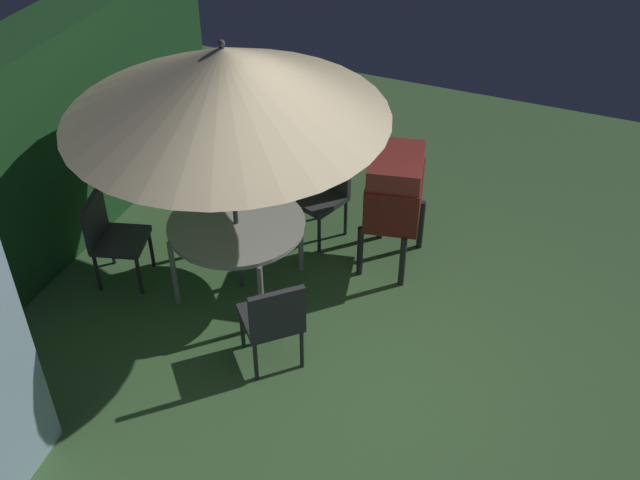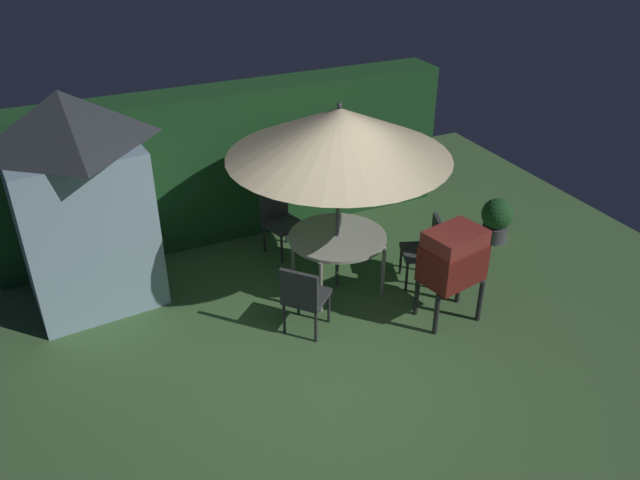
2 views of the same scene
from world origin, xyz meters
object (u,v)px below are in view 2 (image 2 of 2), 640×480
garden_shed (79,199)px  chair_near_shed (280,218)px  patio_umbrella (339,133)px  chair_toward_hedge (427,247)px  patio_table (337,240)px  potted_plant_by_shed (497,219)px  chair_far_side (304,295)px  bbq_grill (453,258)px

garden_shed → chair_near_shed: 2.68m
patio_umbrella → chair_toward_hedge: 1.97m
patio_table → potted_plant_by_shed: bearing=1.9°
garden_shed → patio_umbrella: size_ratio=1.00×
chair_far_side → chair_toward_hedge: same height
garden_shed → patio_table: (2.87, -1.11, -0.68)m
garden_shed → chair_far_side: size_ratio=2.98×
garden_shed → chair_far_side: (2.09, -1.83, -0.84)m
potted_plant_by_shed → chair_toward_hedge: bearing=-162.2°
garden_shed → chair_far_side: bearing=-41.3°
chair_far_side → garden_shed: bearing=138.7°
chair_near_shed → bbq_grill: bearing=-62.2°
patio_umbrella → potted_plant_by_shed: (2.63, 0.09, -1.76)m
bbq_grill → chair_far_side: bearing=164.5°
patio_table → chair_toward_hedge: (1.09, -0.40, -0.16)m
patio_table → chair_far_side: chair_far_side is taller
patio_umbrella → chair_near_shed: 1.99m
potted_plant_by_shed → garden_shed: bearing=169.5°
garden_shed → patio_umbrella: (2.87, -1.11, 0.75)m
chair_far_side → chair_toward_hedge: (1.88, 0.32, 0.00)m
patio_table → patio_umbrella: 1.43m
garden_shed → potted_plant_by_shed: bearing=-10.5°
chair_near_shed → chair_far_side: (-0.46, -1.87, 0.00)m
patio_table → potted_plant_by_shed: size_ratio=1.89×
bbq_grill → potted_plant_by_shed: bbq_grill is taller
chair_toward_hedge → chair_near_shed: bearing=132.5°
potted_plant_by_shed → bbq_grill: bearing=-143.5°
patio_table → chair_far_side: size_ratio=1.38×
patio_umbrella → potted_plant_by_shed: 3.17m
garden_shed → patio_umbrella: garden_shed is taller
garden_shed → patio_umbrella: 3.17m
bbq_grill → chair_near_shed: (-1.23, 2.34, -0.33)m
bbq_grill → patio_umbrella: bearing=127.2°
patio_umbrella → patio_table: bearing=63.4°
garden_shed → chair_near_shed: size_ratio=2.98×
bbq_grill → chair_toward_hedge: bearing=76.4°
patio_table → potted_plant_by_shed: (2.63, 0.09, -0.33)m
patio_umbrella → chair_near_shed: bearing=106.0°
patio_umbrella → potted_plant_by_shed: bearing=1.9°
patio_umbrella → potted_plant_by_shed: patio_umbrella is taller
patio_umbrella → bbq_grill: patio_umbrella is taller
patio_umbrella → chair_toward_hedge: patio_umbrella is taller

